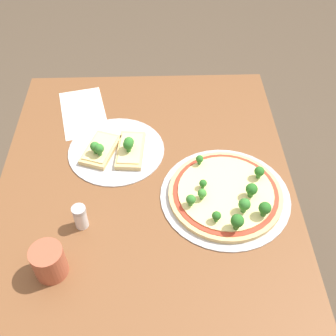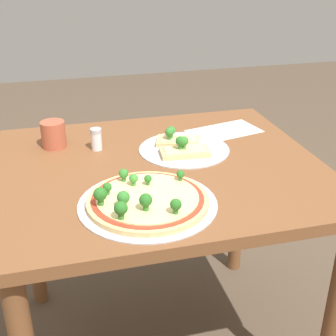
{
  "view_description": "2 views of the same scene",
  "coord_description": "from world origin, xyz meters",
  "px_view_note": "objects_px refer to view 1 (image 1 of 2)",
  "views": [
    {
      "loc": [
        0.85,
        0.04,
        1.72
      ],
      "look_at": [
        -0.01,
        0.07,
        0.79
      ],
      "focal_mm": 45.0,
      "sensor_mm": 36.0,
      "label": 1
    },
    {
      "loc": [
        0.31,
        1.29,
        1.4
      ],
      "look_at": [
        -0.01,
        0.07,
        0.79
      ],
      "focal_mm": 50.0,
      "sensor_mm": 36.0,
      "label": 2
    }
  ],
  "objects_px": {
    "pizza_tray_whole": "(226,195)",
    "drinking_cup": "(49,262)",
    "dining_table": "(147,198)",
    "condiment_shaker": "(80,217)",
    "pizza_tray_slice": "(116,149)"
  },
  "relations": [
    {
      "from": "pizza_tray_slice",
      "to": "condiment_shaker",
      "type": "distance_m",
      "value": 0.29
    },
    {
      "from": "dining_table",
      "to": "drinking_cup",
      "type": "bearing_deg",
      "value": -36.24
    },
    {
      "from": "pizza_tray_whole",
      "to": "drinking_cup",
      "type": "distance_m",
      "value": 0.51
    },
    {
      "from": "pizza_tray_slice",
      "to": "condiment_shaker",
      "type": "relative_size",
      "value": 4.08
    },
    {
      "from": "pizza_tray_whole",
      "to": "condiment_shaker",
      "type": "relative_size",
      "value": 5.01
    },
    {
      "from": "pizza_tray_whole",
      "to": "pizza_tray_slice",
      "type": "height_order",
      "value": "pizza_tray_whole"
    },
    {
      "from": "dining_table",
      "to": "pizza_tray_slice",
      "type": "height_order",
      "value": "pizza_tray_slice"
    },
    {
      "from": "pizza_tray_whole",
      "to": "pizza_tray_slice",
      "type": "xyz_separation_m",
      "value": [
        -0.19,
        -0.33,
        -0.0
      ]
    },
    {
      "from": "drinking_cup",
      "to": "pizza_tray_whole",
      "type": "bearing_deg",
      "value": 115.39
    },
    {
      "from": "dining_table",
      "to": "condiment_shaker",
      "type": "height_order",
      "value": "condiment_shaker"
    },
    {
      "from": "drinking_cup",
      "to": "condiment_shaker",
      "type": "height_order",
      "value": "drinking_cup"
    },
    {
      "from": "dining_table",
      "to": "pizza_tray_whole",
      "type": "relative_size",
      "value": 2.7
    },
    {
      "from": "pizza_tray_slice",
      "to": "drinking_cup",
      "type": "relative_size",
      "value": 3.38
    },
    {
      "from": "pizza_tray_whole",
      "to": "drinking_cup",
      "type": "height_order",
      "value": "drinking_cup"
    },
    {
      "from": "dining_table",
      "to": "pizza_tray_slice",
      "type": "bearing_deg",
      "value": -135.7
    }
  ]
}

